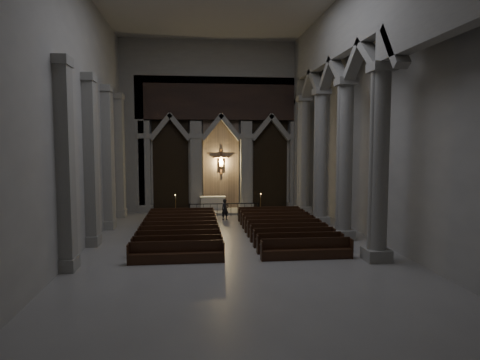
{
  "coord_description": "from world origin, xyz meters",
  "views": [
    {
      "loc": [
        -1.98,
        -19.1,
        4.83
      ],
      "look_at": [
        0.43,
        3.0,
        2.92
      ],
      "focal_mm": 32.0,
      "sensor_mm": 36.0,
      "label": 1
    }
  ],
  "objects": [
    {
      "name": "sanctuary_step",
      "position": [
        0.0,
        10.6,
        0.07
      ],
      "size": [
        8.5,
        2.6,
        0.15
      ],
      "primitive_type": "cube",
      "color": "gray",
      "rests_on": "ground"
    },
    {
      "name": "altar",
      "position": [
        -0.64,
        11.06,
        0.62
      ],
      "size": [
        1.82,
        0.73,
        0.92
      ],
      "color": "beige",
      "rests_on": "sanctuary_step"
    },
    {
      "name": "sanctuary_wall",
      "position": [
        0.0,
        11.54,
        6.62
      ],
      "size": [
        14.0,
        0.77,
        12.0
      ],
      "color": "gray",
      "rests_on": "ground"
    },
    {
      "name": "right_arcade",
      "position": [
        5.5,
        1.33,
        7.83
      ],
      "size": [
        1.0,
        24.0,
        12.0
      ],
      "color": "gray",
      "rests_on": "ground"
    },
    {
      "name": "left_pilasters",
      "position": [
        -6.75,
        3.5,
        3.91
      ],
      "size": [
        0.6,
        13.0,
        8.03
      ],
      "color": "gray",
      "rests_on": "ground"
    },
    {
      "name": "worshipper",
      "position": [
        -0.02,
        7.6,
        0.66
      ],
      "size": [
        0.56,
        0.47,
        1.32
      ],
      "primitive_type": "imported",
      "rotation": [
        0.0,
        0.0,
        0.36
      ],
      "color": "black",
      "rests_on": "ground"
    },
    {
      "name": "room",
      "position": [
        0.0,
        0.0,
        7.6
      ],
      "size": [
        24.0,
        24.1,
        12.0
      ],
      "color": "gray",
      "rests_on": "ground"
    },
    {
      "name": "altar_rail",
      "position": [
        -0.0,
        8.78,
        0.6
      ],
      "size": [
        4.63,
        0.09,
        0.91
      ],
      "color": "black",
      "rests_on": "ground"
    },
    {
      "name": "candle_stand_left",
      "position": [
        -3.21,
        9.8,
        0.38
      ],
      "size": [
        0.24,
        0.24,
        1.4
      ],
      "color": "olive",
      "rests_on": "ground"
    },
    {
      "name": "pews",
      "position": [
        -0.0,
        2.55,
        0.28
      ],
      "size": [
        9.29,
        9.41,
        0.87
      ],
      "color": "black",
      "rests_on": "ground"
    },
    {
      "name": "candle_stand_right",
      "position": [
        2.48,
        9.06,
        0.41
      ],
      "size": [
        0.25,
        0.25,
        1.49
      ],
      "color": "olive",
      "rests_on": "ground"
    }
  ]
}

